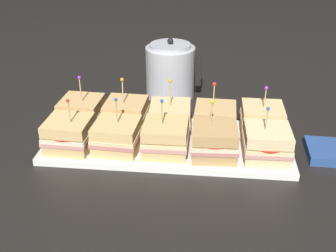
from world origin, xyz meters
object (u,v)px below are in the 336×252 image
Objects in this scene: sandwich_front_center at (165,138)px; sandwich_front_right at (214,141)px; serving_platter at (168,143)px; sandwich_back_center at (170,117)px; sandwich_back_far_left at (82,113)px; sandwich_back_far_right at (262,120)px; napkin_stack at (330,152)px; sandwich_front_far_right at (267,144)px; sandwich_back_right at (215,119)px; kettle_steel at (171,71)px; sandwich_front_left at (117,136)px; sandwich_front_far_left at (69,134)px; sandwich_back_left at (126,115)px.

sandwich_front_right reaches higher than sandwich_front_center.
serving_platter is 4.28× the size of sandwich_back_center.
sandwich_back_far_left is (-0.38, 0.12, 0.00)m from sandwich_front_right.
sandwich_back_far_right is at bearing 26.22° from sandwich_front_center.
sandwich_front_center is at bearing -153.78° from sandwich_back_far_right.
sandwich_front_center is at bearing 178.56° from sandwich_front_right.
napkin_stack is at bearing 7.00° from sandwich_front_center.
sandwich_front_far_right is 0.19m from napkin_stack.
sandwich_front_center is at bearing -136.50° from sandwich_back_right.
kettle_steel is at bearing 135.16° from sandwich_back_far_right.
sandwich_back_right is at bearing -177.64° from sandwich_back_far_right.
sandwich_front_right is (0.25, -0.00, 0.00)m from sandwich_front_left.
sandwich_back_right is (0.12, 0.00, 0.00)m from sandwich_back_center.
sandwich_front_far_left is 0.93× the size of sandwich_back_left.
sandwich_back_center is (0.00, 0.06, 0.05)m from serving_platter.
serving_platter is 0.15m from sandwich_back_left.
sandwich_back_far_right is 0.72× the size of kettle_steel.
sandwich_front_far_right is (0.50, 0.00, 0.00)m from sandwich_front_far_left.
sandwich_front_left and sandwich_back_far_right have the same top height.
sandwich_back_right reaches higher than sandwich_front_left.
sandwich_back_center is 0.77× the size of kettle_steel.
sandwich_front_far_right is 0.71× the size of kettle_steel.
sandwich_front_far_left is 0.13m from sandwich_back_far_left.
sandwich_back_right is 0.32m from kettle_steel.
serving_platter is at bearing -154.67° from sandwich_back_right.
sandwich_back_left is at bearing 179.86° from sandwich_back_center.
sandwich_front_left is 0.94× the size of sandwich_back_left.
sandwich_front_left is 0.28m from sandwich_back_right.
sandwich_back_center reaches higher than sandwich_front_left.
sandwich_back_center is 1.03× the size of sandwich_back_right.
sandwich_front_right is at bearing -179.96° from sandwich_front_far_right.
sandwich_front_far_left is 0.68m from napkin_stack.
sandwich_back_center is 1.06× the size of sandwich_back_far_right.
sandwich_back_left reaches higher than sandwich_front_far_right.
sandwich_front_right reaches higher than serving_platter.
sandwich_front_far_left is 0.28m from sandwich_back_center.
napkin_stack is at bearing 10.42° from sandwich_front_right.
sandwich_front_far_right reaches higher than serving_platter.
kettle_steel is (-0.15, 0.28, 0.03)m from sandwich_back_right.
sandwich_front_right reaches higher than napkin_stack.
sandwich_front_far_left and sandwich_back_far_right have the same top height.
sandwich_front_right reaches higher than sandwich_front_far_right.
sandwich_back_far_left is 1.27× the size of napkin_stack.
sandwich_back_far_left is (-0.25, 0.12, 0.00)m from sandwich_front_center.
sandwich_back_right reaches higher than sandwich_front_far_right.
sandwich_front_far_right is at bearing -55.51° from kettle_steel.
napkin_stack is at bearing -22.86° from sandwich_back_far_right.
napkin_stack is at bearing -7.04° from sandwich_back_left.
sandwich_back_center reaches higher than serving_platter.
sandwich_front_center is at bearing -25.85° from sandwich_back_far_left.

